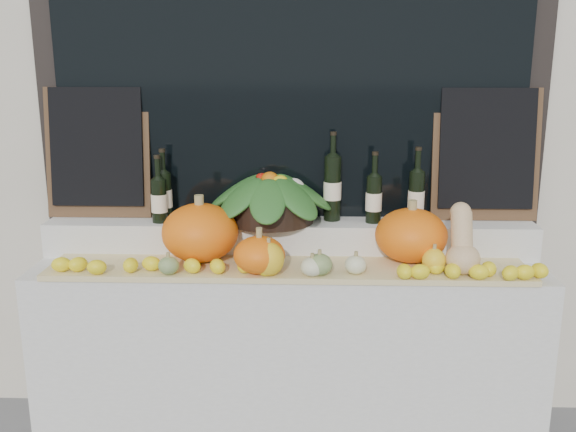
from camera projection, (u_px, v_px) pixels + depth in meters
The scene contains 17 objects.
display_sill at pixel (289, 350), 3.05m from camera, with size 2.30×0.55×0.88m, color silver.
rear_tier at pixel (290, 237), 3.06m from camera, with size 2.30×0.25×0.16m, color silver.
straw_bedding at pixel (288, 269), 2.81m from camera, with size 2.10×0.32×0.03m, color tan.
pumpkin_left at pixel (200, 232), 2.86m from camera, with size 0.34×0.34×0.26m, color orange.
pumpkin_right at pixel (411, 235), 2.85m from camera, with size 0.32×0.32×0.24m, color orange.
pumpkin_center at pixel (259, 255), 2.71m from camera, with size 0.22×0.22×0.16m, color orange.
butternut_squash at pixel (462, 244), 2.71m from camera, with size 0.15×0.21×0.29m.
decorative_gourds at pixel (304, 262), 2.69m from camera, with size 1.22×0.18×0.17m.
lemon_heap at pixel (287, 268), 2.70m from camera, with size 2.20×0.16×0.06m, color yellow, non-canonical shape.
produce_bowl at pixel (270, 197), 3.00m from camera, with size 0.62×0.62×0.25m.
wine_bottle_far_left at pixel (159, 200), 2.99m from camera, with size 0.08×0.08×0.32m.
wine_bottle_near_left at pixel (164, 195), 3.04m from camera, with size 0.08×0.08×0.34m.
wine_bottle_tall at pixel (332, 187), 3.02m from camera, with size 0.08×0.08×0.42m.
wine_bottle_near_right at pixel (374, 198), 2.99m from camera, with size 0.08×0.08×0.33m.
wine_bottle_far_right at pixel (416, 196), 2.97m from camera, with size 0.08×0.08×0.36m.
chalkboard_left at pixel (97, 150), 3.05m from camera, with size 0.50×0.10×0.62m.
chalkboard_right at pixel (486, 152), 3.00m from camera, with size 0.50×0.10×0.62m.
Camera 1 is at (0.09, -1.27, 1.82)m, focal length 40.00 mm.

